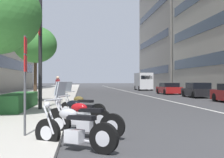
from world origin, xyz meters
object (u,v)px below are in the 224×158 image
parking_sign_by_curb (25,73)px  street_tree_by_lamp_post (35,45)px  motorcycle_far_end_row (74,131)px  pedestrian_on_plaza (58,87)px  delivery_van_ahead (143,81)px  motorcycle_under_tarp (81,108)px  car_approaching_light (197,90)px  motorcycle_second_in_row (84,121)px  car_following_behind (169,89)px  motorcycle_nearest_camera (77,115)px

parking_sign_by_curb → street_tree_by_lamp_post: bearing=7.1°
motorcycle_far_end_row → pedestrian_on_plaza: bearing=-51.2°
delivery_van_ahead → parking_sign_by_curb: size_ratio=2.24×
motorcycle_under_tarp → street_tree_by_lamp_post: (8.45, 2.97, 3.42)m
car_approaching_light → parking_sign_by_curb: bearing=149.6°
motorcycle_second_in_row → car_approaching_light: bearing=-92.4°
motorcycle_far_end_row → car_following_behind: car_following_behind is taller
delivery_van_ahead → motorcycle_under_tarp: bearing=165.6°
motorcycle_nearest_camera → motorcycle_under_tarp: same height
motorcycle_under_tarp → delivery_van_ahead: 38.63m
parking_sign_by_curb → street_tree_by_lamp_post: (12.74, 1.58, 2.15)m
car_approaching_light → car_following_behind: 7.11m
car_following_behind → delivery_van_ahead: bearing=-2.1°
delivery_van_ahead → street_tree_by_lamp_post: street_tree_by_lamp_post is taller
car_following_behind → street_tree_by_lamp_post: bearing=135.3°
street_tree_by_lamp_post → motorcycle_second_in_row: bearing=-166.2°
delivery_van_ahead → motorcycle_second_in_row: bearing=167.1°
motorcycle_far_end_row → car_approaching_light: (20.64, -10.76, 0.21)m
motorcycle_far_end_row → pedestrian_on_plaza: pedestrian_on_plaza is taller
motorcycle_far_end_row → motorcycle_under_tarp: 5.38m
motorcycle_far_end_row → car_following_behind: 29.51m
motorcycle_under_tarp → pedestrian_on_plaza: size_ratio=1.05×
motorcycle_second_in_row → delivery_van_ahead: (41.16, -9.98, 1.02)m
motorcycle_second_in_row → motorcycle_nearest_camera: 1.35m
motorcycle_second_in_row → motorcycle_nearest_camera: bearing=-55.8°
motorcycle_second_in_row → car_following_behind: motorcycle_second_in_row is taller
motorcycle_far_end_row → car_approaching_light: 23.27m
motorcycle_far_end_row → motorcycle_second_in_row: (1.50, -0.23, 0.03)m
delivery_van_ahead → pedestrian_on_plaza: size_ratio=3.23×
motorcycle_under_tarp → parking_sign_by_curb: parking_sign_by_curb is taller
motorcycle_second_in_row → street_tree_by_lamp_post: street_tree_by_lamp_post is taller
car_following_behind → street_tree_by_lamp_post: (-13.90, 12.93, 3.25)m
delivery_van_ahead → motorcycle_nearest_camera: bearing=166.4°
motorcycle_far_end_row → pedestrian_on_plaza: 17.23m
motorcycle_under_tarp → pedestrian_on_plaza: (11.77, 1.77, 0.58)m
motorcycle_second_in_row → car_approaching_light: 21.84m
motorcycle_far_end_row → motorcycle_under_tarp: size_ratio=1.01×
car_approaching_light → car_following_behind: size_ratio=1.00×
motorcycle_under_tarp → pedestrian_on_plaza: 11.91m
delivery_van_ahead → street_tree_by_lamp_post: bearing=156.4°
parking_sign_by_curb → car_following_behind: bearing=-23.1°
car_following_behind → delivery_van_ahead: size_ratio=0.75×
motorcycle_under_tarp → delivery_van_ahead: bearing=-65.1°
street_tree_by_lamp_post → car_approaching_light: bearing=-63.3°
motorcycle_nearest_camera → car_following_behind: bearing=-87.4°
motorcycle_nearest_camera → motorcycle_under_tarp: bearing=-68.1°
motorcycle_nearest_camera → pedestrian_on_plaza: 14.41m
motorcycle_nearest_camera → motorcycle_under_tarp: (2.53, -0.12, 0.00)m
motorcycle_second_in_row → car_following_behind: bearing=-84.3°
motorcycle_far_end_row → delivery_van_ahead: size_ratio=0.33×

